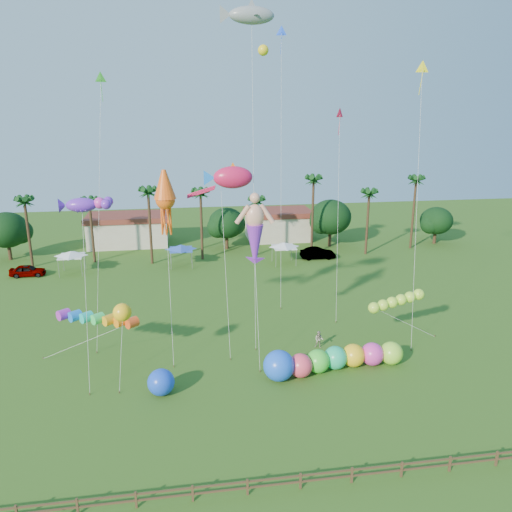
{
  "coord_description": "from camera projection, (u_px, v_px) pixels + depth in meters",
  "views": [
    {
      "loc": [
        -6.08,
        -28.54,
        20.42
      ],
      "look_at": [
        0.0,
        10.0,
        9.0
      ],
      "focal_mm": 35.0,
      "sensor_mm": 36.0,
      "label": 1
    }
  ],
  "objects": [
    {
      "name": "caterpillar_inflatable",
      "position": [
        329.0,
        360.0,
        40.32
      ],
      "size": [
        12.14,
        3.55,
        2.46
      ],
      "rotation": [
        0.0,
        0.0,
        0.13
      ],
      "color": "#FF435F",
      "rests_on": "ground"
    },
    {
      "name": "fence",
      "position": [
        301.0,
        479.0,
        27.84
      ],
      "size": [
        36.12,
        0.12,
        1.0
      ],
      "color": "brown",
      "rests_on": "ground"
    },
    {
      "name": "delta_kite_green",
      "position": [
        101.0,
        86.0,
        41.05
      ],
      "size": [
        2.34,
        4.13,
        23.5
      ],
      "color": "green",
      "rests_on": "ground"
    },
    {
      "name": "blue_ball",
      "position": [
        161.0,
        382.0,
        37.03
      ],
      "size": [
        2.02,
        2.02,
        2.02
      ],
      "primitive_type": "sphere",
      "color": "blue",
      "rests_on": "ground"
    },
    {
      "name": "lobster_kite",
      "position": [
        82.0,
        205.0,
        37.65
      ],
      "size": [
        4.32,
        5.95,
        14.33
      ],
      "color": "#6E28CB",
      "rests_on": "ground"
    },
    {
      "name": "tent_row",
      "position": [
        181.0,
        248.0,
        66.48
      ],
      "size": [
        31.0,
        4.0,
        0.6
      ],
      "color": "white",
      "rests_on": "ground"
    },
    {
      "name": "delta_kite_blue",
      "position": [
        281.0,
        39.0,
        49.39
      ],
      "size": [
        1.25,
        4.22,
        28.48
      ],
      "color": "#1C4FFE",
      "rests_on": "ground"
    },
    {
      "name": "fish_kite",
      "position": [
        233.0,
        177.0,
        42.61
      ],
      "size": [
        5.32,
        5.85,
        15.98
      ],
      "color": "#D5174B",
      "rests_on": "ground"
    },
    {
      "name": "spectator_b",
      "position": [
        319.0,
        340.0,
        44.41
      ],
      "size": [
        0.95,
        0.86,
        1.58
      ],
      "primitive_type": "imported",
      "rotation": [
        0.0,
        0.0,
        -0.42
      ],
      "color": "#A09685",
      "rests_on": "ground"
    },
    {
      "name": "orange_ball_kite",
      "position": [
        122.0,
        312.0,
        37.47
      ],
      "size": [
        1.7,
        2.56,
        6.52
      ],
      "color": "yellow",
      "rests_on": "ground"
    },
    {
      "name": "merman_kite",
      "position": [
        255.0,
        234.0,
        42.14
      ],
      "size": [
        2.94,
        6.05,
        13.34
      ],
      "color": "#E49D81",
      "rests_on": "ground"
    },
    {
      "name": "rainbow_tube",
      "position": [
        112.0,
        324.0,
        41.16
      ],
      "size": [
        9.25,
        3.95,
        3.94
      ],
      "color": "#F44F1B",
      "rests_on": "ground"
    },
    {
      "name": "green_worm",
      "position": [
        374.0,
        308.0,
        44.68
      ],
      "size": [
        9.17,
        2.52,
        4.02
      ],
      "color": "#B4F235",
      "rests_on": "ground"
    },
    {
      "name": "delta_kite_yellow",
      "position": [
        422.0,
        73.0,
        42.02
      ],
      "size": [
        1.76,
        4.96,
        24.48
      ],
      "color": "yellow",
      "rests_on": "ground"
    },
    {
      "name": "car_a",
      "position": [
        28.0,
        271.0,
        63.67
      ],
      "size": [
        4.34,
        1.75,
        1.48
      ],
      "primitive_type": "imported",
      "rotation": [
        0.0,
        0.0,
        1.57
      ],
      "color": "#4C4C54",
      "rests_on": "ground"
    },
    {
      "name": "squid_kite",
      "position": [
        165.0,
        200.0,
        41.11
      ],
      "size": [
        2.11,
        4.91,
        15.91
      ],
      "color": "#FF5B14",
      "rests_on": "ground"
    },
    {
      "name": "shark_kite",
      "position": [
        252.0,
        15.0,
        41.7
      ],
      "size": [
        5.23,
        6.65,
        28.98
      ],
      "color": "gray",
      "rests_on": "ground"
    },
    {
      "name": "delta_kite_red",
      "position": [
        340.0,
        118.0,
        48.48
      ],
      "size": [
        1.45,
        4.79,
        20.7
      ],
      "color": "red",
      "rests_on": "ground"
    },
    {
      "name": "buildings_row",
      "position": [
        198.0,
        230.0,
        80.08
      ],
      "size": [
        35.0,
        7.0,
        4.0
      ],
      "color": "beige",
      "rests_on": "ground"
    },
    {
      "name": "car_b",
      "position": [
        318.0,
        253.0,
        71.15
      ],
      "size": [
        4.97,
        1.87,
        1.62
      ],
      "primitive_type": "imported",
      "rotation": [
        0.0,
        0.0,
        1.54
      ],
      "color": "#4C4C54",
      "rests_on": "ground"
    },
    {
      "name": "tree_line",
      "position": [
        244.0,
        222.0,
        74.74
      ],
      "size": [
        69.46,
        8.91,
        11.0
      ],
      "color": "#3A2819",
      "rests_on": "ground"
    },
    {
      "name": "ground",
      "position": [
        279.0,
        425.0,
        33.7
      ],
      "size": [
        160.0,
        160.0,
        0.0
      ],
      "primitive_type": "plane",
      "color": "#285116",
      "rests_on": "ground"
    }
  ]
}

